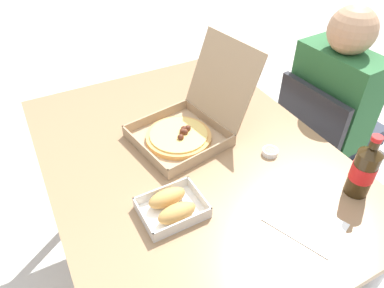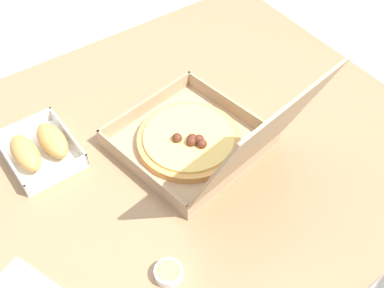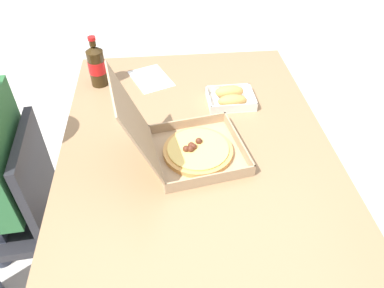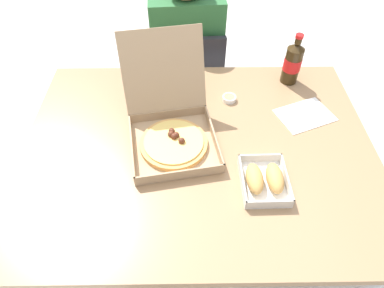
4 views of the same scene
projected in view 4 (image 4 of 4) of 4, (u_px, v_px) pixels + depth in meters
ground_plane at (196, 239)px, 1.76m from camera, size 10.00×10.00×0.00m
dining_table at (198, 159)px, 1.26m from camera, size 1.28×0.98×0.75m
chair at (188, 83)px, 1.89m from camera, size 0.43×0.43×0.83m
diner_person at (186, 45)px, 1.77m from camera, size 0.37×0.42×1.15m
pizza_box_open at (172, 129)px, 1.19m from camera, size 0.37×0.46×0.33m
bread_side_box at (264, 179)px, 1.07m from camera, size 0.15×0.19×0.06m
cola_bottle at (293, 63)px, 1.39m from camera, size 0.07×0.07×0.22m
paper_menu at (305, 115)px, 1.31m from camera, size 0.25×0.22×0.00m
dipping_sauce_cup at (229, 98)px, 1.37m from camera, size 0.06×0.06×0.02m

